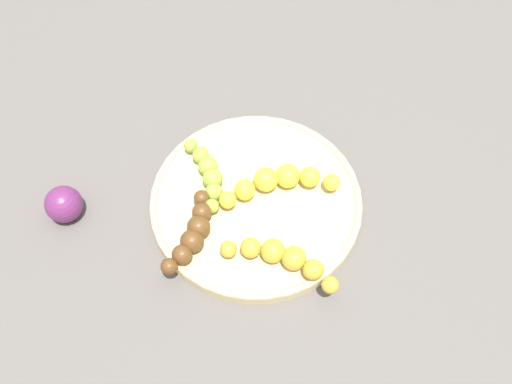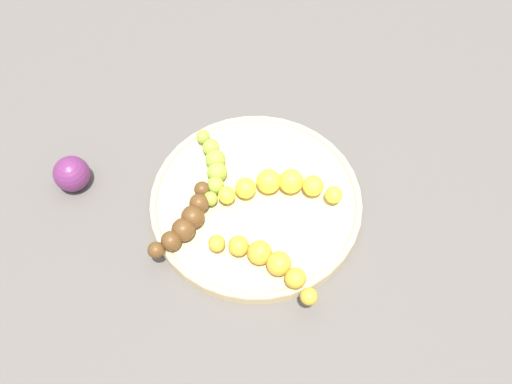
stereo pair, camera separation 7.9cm
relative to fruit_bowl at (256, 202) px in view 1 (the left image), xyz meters
The scene contains 7 objects.
ground_plane 0.01m from the fruit_bowl, ahead, with size 2.40×2.40×0.00m, color #56514C.
fruit_bowl is the anchor object (origin of this frame).
banana_spotted 0.11m from the fruit_bowl, 144.79° to the right, with size 0.05×0.16×0.03m.
banana_yellow 0.04m from the fruit_bowl, 42.53° to the right, with size 0.10×0.15×0.03m.
banana_green 0.08m from the fruit_bowl, 79.53° to the left, with size 0.11×0.08×0.03m.
banana_overripe 0.11m from the fruit_bowl, 143.00° to the left, with size 0.13×0.04×0.03m.
plum_purple 0.27m from the fruit_bowl, 109.04° to the left, with size 0.05×0.05×0.05m, color #662659.
Camera 1 is at (-0.40, -0.12, 0.71)m, focal length 40.66 mm.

